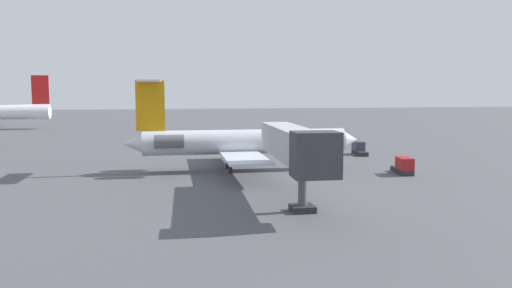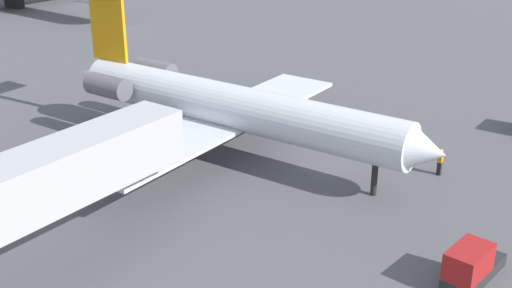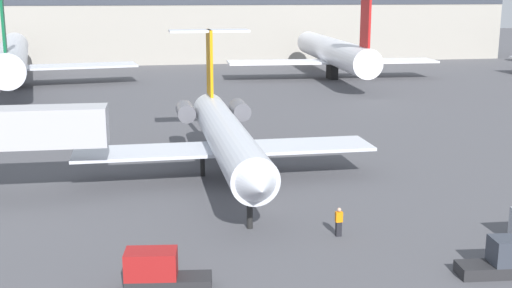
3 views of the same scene
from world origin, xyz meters
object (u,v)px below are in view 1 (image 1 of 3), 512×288
(cargo_container_uld, at_px, (327,146))
(baggage_tug_lead, at_px, (403,167))
(jet_bridge, at_px, (296,146))
(baggage_tug_trailing, at_px, (359,149))
(regional_jet, at_px, (239,141))
(ground_crew_marshaller, at_px, (331,156))

(cargo_container_uld, bearing_deg, baggage_tug_lead, -174.62)
(jet_bridge, relative_size, baggage_tug_trailing, 4.10)
(baggage_tug_lead, height_order, cargo_container_uld, baggage_tug_lead)
(regional_jet, bearing_deg, cargo_container_uld, -46.30)
(ground_crew_marshaller, bearing_deg, cargo_container_uld, -16.06)
(jet_bridge, bearing_deg, baggage_tug_lead, -52.54)
(jet_bridge, bearing_deg, baggage_tug_trailing, -30.96)
(jet_bridge, distance_m, cargo_container_uld, 35.90)
(ground_crew_marshaller, bearing_deg, baggage_tug_lead, -154.25)
(jet_bridge, relative_size, baggage_tug_lead, 4.07)
(regional_jet, bearing_deg, ground_crew_marshaller, -70.08)
(ground_crew_marshaller, relative_size, baggage_tug_trailing, 0.41)
(ground_crew_marshaller, xyz_separation_m, cargo_container_uld, (10.50, -3.02, 0.08))
(jet_bridge, height_order, baggage_tug_trailing, jet_bridge)
(ground_crew_marshaller, relative_size, cargo_container_uld, 0.63)
(cargo_container_uld, bearing_deg, jet_bridge, 157.27)
(ground_crew_marshaller, xyz_separation_m, baggage_tug_lead, (-10.34, -4.99, -0.02))
(ground_crew_marshaller, height_order, baggage_tug_lead, baggage_tug_lead)
(regional_jet, bearing_deg, baggage_tug_trailing, -60.10)
(baggage_tug_lead, xyz_separation_m, cargo_container_uld, (20.84, 1.96, 0.10))
(baggage_tug_lead, bearing_deg, cargo_container_uld, 5.38)
(baggage_tug_trailing, xyz_separation_m, cargo_container_uld, (3.98, 3.57, 0.10))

